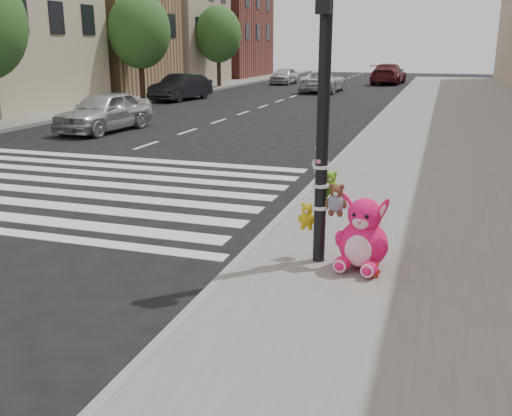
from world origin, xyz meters
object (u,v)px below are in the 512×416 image
at_px(pink_bunny, 363,239).
at_px(car_white_near, 323,81).
at_px(car_silver_far, 104,111).
at_px(red_teddy, 375,270).
at_px(car_dark_far, 181,87).
at_px(signal_pole, 324,141).

xyz_separation_m(pink_bunny, car_white_near, (-6.70, 30.02, 0.13)).
height_order(pink_bunny, car_silver_far, car_silver_far).
height_order(red_teddy, car_white_near, car_white_near).
relative_size(car_dark_far, car_white_near, 0.88).
bearing_deg(red_teddy, car_white_near, 80.98).
distance_m(pink_bunny, car_white_near, 30.76).
bearing_deg(car_white_near, signal_pole, 102.07).
relative_size(signal_pole, car_silver_far, 0.97).
relative_size(red_teddy, car_white_near, 0.04).
distance_m(signal_pole, red_teddy, 1.77).
relative_size(pink_bunny, car_white_near, 0.20).
bearing_deg(pink_bunny, car_white_near, 111.69).
distance_m(signal_pole, car_silver_far, 14.42).
distance_m(pink_bunny, car_dark_far, 25.61).
bearing_deg(car_silver_far, car_white_near, 84.41).
bearing_deg(pink_bunny, red_teddy, -43.44).
xyz_separation_m(red_teddy, car_white_near, (-6.90, 30.29, 0.44)).
relative_size(red_teddy, car_silver_far, 0.05).
relative_size(pink_bunny, red_teddy, 4.99).
distance_m(red_teddy, car_white_near, 31.07).
bearing_deg(pink_bunny, car_dark_far, 129.61).
bearing_deg(car_white_near, pink_bunny, 103.09).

